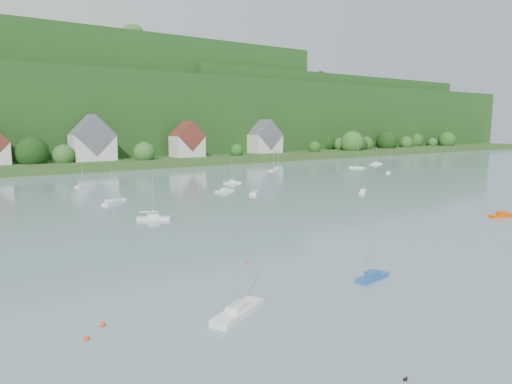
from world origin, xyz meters
TOP-DOWN VIEW (x-y plane):
  - far_shore_strip at (0.00, 200.00)m, footprint 600.00×60.00m
  - forested_ridge at (0.39, 268.57)m, footprint 620.00×181.22m
  - village_building_2 at (5.00, 188.00)m, footprint 16.00×11.44m
  - village_building_3 at (45.00, 186.00)m, footprint 13.00×10.40m
  - village_building_4 at (90.00, 190.00)m, footprint 15.00×10.40m
  - near_sailboat_0 at (-25.28, 35.24)m, footprint 6.65×4.56m
  - near_sailboat_1 at (-7.74, 35.03)m, footprint 4.86×1.93m
  - near_sailboat_5 at (39.20, 45.23)m, footprint 5.45×2.50m
  - mooring_buoy_0 at (-37.73, 38.17)m, footprint 0.48×0.48m
  - mooring_buoy_2 at (38.53, 48.28)m, footprint 0.45×0.45m
  - mooring_buoy_3 at (-15.82, 48.13)m, footprint 0.39×0.39m
  - mooring_buoy_5 at (-35.91, 40.04)m, footprint 0.50×0.50m
  - far_sailboat_cluster at (8.61, 118.67)m, footprint 202.29×74.66m

SIDE VIEW (x-z plane):
  - mooring_buoy_0 at x=-37.73m, z-range -0.24..0.24m
  - mooring_buoy_2 at x=38.53m, z-range -0.22..0.22m
  - mooring_buoy_3 at x=-15.82m, z-range -0.19..0.19m
  - mooring_buoy_5 at x=-35.91m, z-range -0.25..0.25m
  - far_sailboat_cluster at x=8.61m, z-range -3.98..4.73m
  - near_sailboat_1 at x=-7.74m, z-range -2.80..3.58m
  - near_sailboat_5 at x=39.20m, z-range -3.14..3.96m
  - near_sailboat_0 at x=-25.28m, z-range -3.95..4.86m
  - far_shore_strip at x=0.00m, z-range 0.00..3.00m
  - village_building_3 at x=45.00m, z-range 1.68..17.18m
  - village_building_4 at x=90.00m, z-range 1.34..17.84m
  - village_building_2 at x=5.00m, z-range 1.27..19.27m
  - forested_ridge at x=0.39m, z-range -12.06..57.83m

